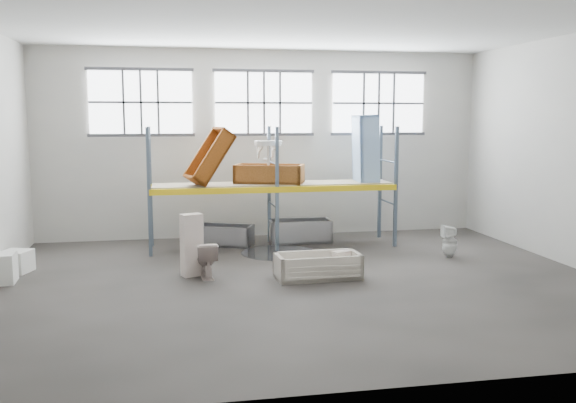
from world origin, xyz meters
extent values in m
cube|color=#4E4843|center=(0.00, 0.00, -0.05)|extent=(12.00, 10.00, 0.10)
cube|color=silver|center=(0.00, 0.00, 5.05)|extent=(12.00, 10.00, 0.10)
cube|color=beige|center=(0.00, 5.05, 2.50)|extent=(12.00, 0.10, 5.00)
cube|color=#A29E96|center=(0.00, -5.05, 2.50)|extent=(12.00, 0.10, 5.00)
cube|color=white|center=(-3.20, 4.94, 3.60)|extent=(2.60, 0.04, 1.60)
cube|color=white|center=(0.00, 4.94, 3.60)|extent=(2.60, 0.04, 1.60)
cube|color=white|center=(3.20, 4.94, 3.60)|extent=(2.60, 0.04, 1.60)
cube|color=slate|center=(-3.00, 2.90, 1.50)|extent=(0.08, 0.08, 3.00)
cube|color=slate|center=(-3.00, 4.10, 1.50)|extent=(0.08, 0.08, 3.00)
cube|color=slate|center=(0.00, 2.90, 1.50)|extent=(0.08, 0.08, 3.00)
cube|color=slate|center=(0.00, 4.10, 1.50)|extent=(0.08, 0.08, 3.00)
cube|color=slate|center=(3.00, 2.90, 1.50)|extent=(0.08, 0.08, 3.00)
cube|color=slate|center=(3.00, 4.10, 1.50)|extent=(0.08, 0.08, 3.00)
cube|color=yellow|center=(0.00, 2.90, 1.50)|extent=(6.00, 0.10, 0.14)
cube|color=yellow|center=(0.00, 4.10, 1.50)|extent=(6.00, 0.10, 0.14)
cube|color=gray|center=(0.00, 3.50, 1.58)|extent=(5.90, 1.10, 0.03)
cylinder|color=black|center=(0.00, 2.70, 0.00)|extent=(1.80, 1.80, 0.00)
cube|color=beige|center=(0.96, 0.46, 0.28)|extent=(0.48, 0.37, 0.42)
imported|color=beige|center=(0.68, 0.47, 0.16)|extent=(0.58, 0.58, 0.15)
imported|color=beige|center=(-1.84, 0.68, 0.37)|extent=(0.46, 0.75, 0.74)
cube|color=beige|center=(-2.12, 0.88, 0.64)|extent=(0.48, 0.40, 1.28)
imported|color=white|center=(3.82, 1.51, 0.38)|extent=(0.36, 0.35, 0.75)
imported|color=silver|center=(-0.14, 3.32, 2.09)|extent=(0.78, 0.66, 0.61)
cylinder|color=silver|center=(0.42, -0.01, 0.16)|extent=(0.31, 0.31, 0.32)
cube|color=white|center=(-5.73, 1.87, 0.23)|extent=(0.70, 0.70, 0.46)
camera|label=1|loc=(-2.54, -11.79, 3.24)|focal=39.11mm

